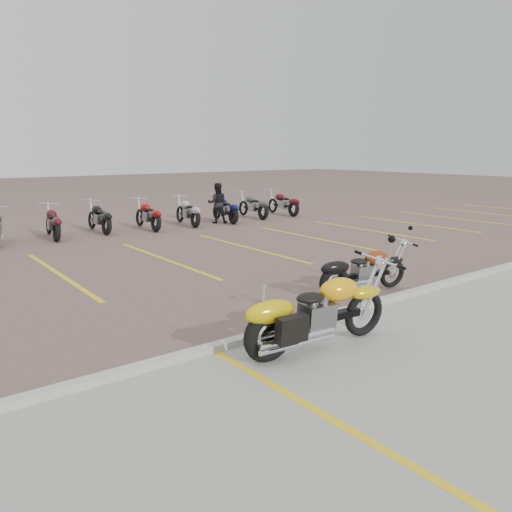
{
  "coord_description": "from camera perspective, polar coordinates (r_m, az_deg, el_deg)",
  "views": [
    {
      "loc": [
        -5.84,
        -7.67,
        2.81
      ],
      "look_at": [
        0.04,
        0.08,
        0.75
      ],
      "focal_mm": 35.0,
      "sensor_mm": 36.0,
      "label": 1
    }
  ],
  "objects": [
    {
      "name": "curb",
      "position": [
        8.59,
        8.27,
        -6.84
      ],
      "size": [
        60.0,
        0.18,
        0.12
      ],
      "primitive_type": "cube",
      "color": "#ADAAA3",
      "rests_on": "ground"
    },
    {
      "name": "person_b",
      "position": [
        19.73,
        -4.45,
        6.05
      ],
      "size": [
        0.96,
        0.9,
        1.58
      ],
      "primitive_type": "imported",
      "rotation": [
        0.0,
        0.0,
        2.62
      ],
      "color": "black",
      "rests_on": "ground"
    },
    {
      "name": "bg_bike_row",
      "position": [
        17.79,
        -19.84,
        3.96
      ],
      "size": [
        19.01,
        2.06,
        1.1
      ],
      "color": "black",
      "rests_on": "ground"
    },
    {
      "name": "yellow_cruiser",
      "position": [
        7.19,
        6.71,
        -6.79
      ],
      "size": [
        2.48,
        0.44,
        1.02
      ],
      "rotation": [
        0.07,
        0.0,
        -0.09
      ],
      "color": "black",
      "rests_on": "ground"
    },
    {
      "name": "parking_stripes",
      "position": [
        13.34,
        -10.36,
        -0.38
      ],
      "size": [
        38.0,
        5.5,
        0.01
      ],
      "primitive_type": null,
      "color": "gold",
      "rests_on": "ground"
    },
    {
      "name": "flame_cruiser",
      "position": [
        10.18,
        11.9,
        -1.84
      ],
      "size": [
        2.07,
        0.52,
        0.86
      ],
      "rotation": [
        0.1,
        0.0,
        -0.19
      ],
      "color": "black",
      "rests_on": "ground"
    },
    {
      "name": "concrete_apron",
      "position": [
        7.21,
        22.83,
        -11.92
      ],
      "size": [
        60.0,
        5.0,
        0.01
      ],
      "primitive_type": "cube",
      "color": "#9E9B93",
      "rests_on": "ground"
    },
    {
      "name": "ground",
      "position": [
        10.04,
        0.1,
        -4.29
      ],
      "size": [
        100.0,
        100.0,
        0.0
      ],
      "primitive_type": "plane",
      "color": "brown",
      "rests_on": "ground"
    },
    {
      "name": "apron_stripe",
      "position": [
        5.51,
        9.98,
        -18.74
      ],
      "size": [
        0.12,
        5.0,
        0.0
      ],
      "primitive_type": "cube",
      "color": "gold",
      "rests_on": "concrete_apron"
    }
  ]
}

